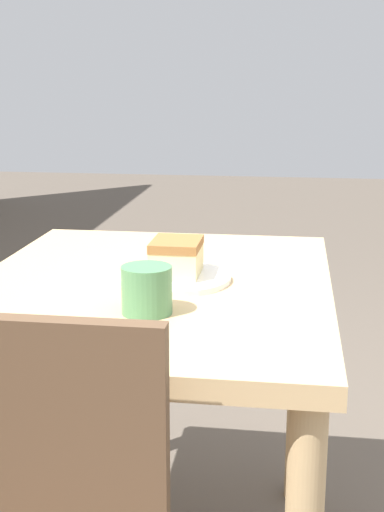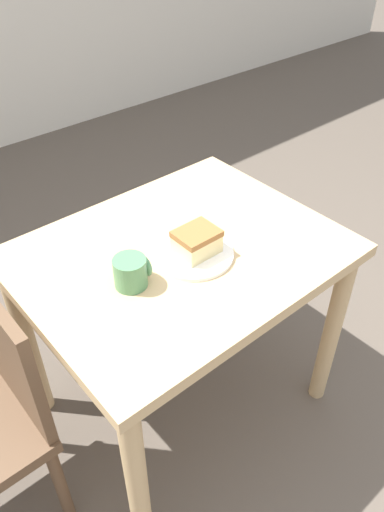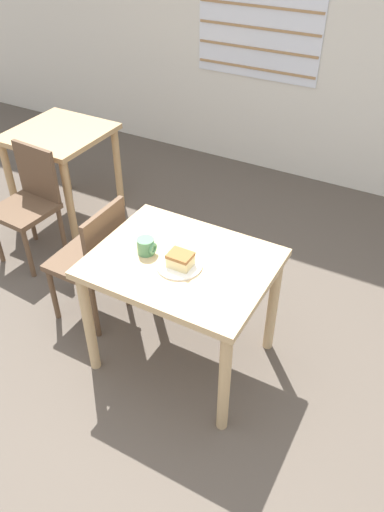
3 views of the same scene
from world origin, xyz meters
TOP-DOWN VIEW (x-y plane):
  - ground_plane at (0.00, 0.00)m, footprint 14.00×14.00m
  - dining_table_near at (0.01, 0.49)m, footprint 0.94×0.74m
  - plate at (0.03, 0.44)m, footprint 0.24×0.24m
  - cake_slice at (0.03, 0.44)m, footprint 0.12×0.10m
  - coffee_mug at (-0.18, 0.45)m, footprint 0.10×0.09m

SIDE VIEW (x-z plane):
  - ground_plane at x=0.00m, z-range 0.00..0.00m
  - dining_table_near at x=0.01m, z-range 0.25..1.00m
  - plate at x=0.03m, z-range 0.74..0.76m
  - coffee_mug at x=-0.18m, z-range 0.74..0.83m
  - cake_slice at x=0.03m, z-range 0.76..0.83m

